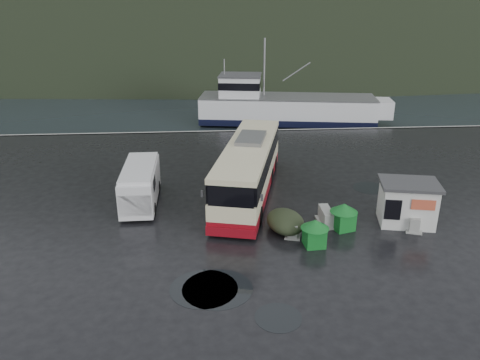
{
  "coord_description": "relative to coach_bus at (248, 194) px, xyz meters",
  "views": [
    {
      "loc": [
        -1.87,
        -24.11,
        12.26
      ],
      "look_at": [
        0.07,
        2.61,
        1.7
      ],
      "focal_mm": 35.0,
      "sensor_mm": 36.0,
      "label": 1
    }
  ],
  "objects": [
    {
      "name": "fishing_trawler",
      "position": [
        6.53,
        23.51,
        0.0
      ],
      "size": [
        23.73,
        8.6,
        9.29
      ],
      "primitive_type": null,
      "rotation": [
        0.0,
        0.0,
        -0.15
      ],
      "color": "silver",
      "rests_on": "ground"
    },
    {
      "name": "dome_tent",
      "position": [
        1.59,
        -5.37,
        0.0
      ],
      "size": [
        2.4,
        3.08,
        1.11
      ],
      "primitive_type": null,
      "rotation": [
        0.0,
        0.0,
        0.15
      ],
      "color": "#27301D",
      "rests_on": "ground"
    },
    {
      "name": "puddles",
      "position": [
        -0.32,
        -9.03,
        0.0
      ],
      "size": [
        14.06,
        15.44,
        0.01
      ],
      "color": "black",
      "rests_on": "ground"
    },
    {
      "name": "white_van",
      "position": [
        -6.9,
        -0.99,
        0.0
      ],
      "size": [
        2.16,
        6.06,
        2.52
      ],
      "primitive_type": null,
      "rotation": [
        0.0,
        0.0,
        0.01
      ],
      "color": "silver",
      "rests_on": "ground"
    },
    {
      "name": "jersey_barrier_b",
      "position": [
        4.06,
        -4.67,
        0.0
      ],
      "size": [
        0.89,
        1.77,
        0.89
      ],
      "primitive_type": null,
      "rotation": [
        0.0,
        0.0,
        -0.0
      ],
      "color": "#999993",
      "rests_on": "ground"
    },
    {
      "name": "quay_edge",
      "position": [
        -0.76,
        15.6,
        0.0
      ],
      "size": [
        160.0,
        0.6,
        1.5
      ],
      "primitive_type": "cube",
      "color": "#999993",
      "rests_on": "ground"
    },
    {
      "name": "coach_bus",
      "position": [
        0.0,
        0.0,
        0.0
      ],
      "size": [
        6.19,
        13.42,
        3.69
      ],
      "primitive_type": null,
      "rotation": [
        0.0,
        0.0,
        -0.24
      ],
      "color": "beige",
      "rests_on": "ground"
    },
    {
      "name": "jersey_barrier_c",
      "position": [
        8.91,
        -5.58,
        0.0
      ],
      "size": [
        1.39,
        1.89,
        0.85
      ],
      "primitive_type": null,
      "rotation": [
        0.0,
        0.0,
        -0.36
      ],
      "color": "#999993",
      "rests_on": "ground"
    },
    {
      "name": "waste_bin_left",
      "position": [
        2.83,
        -7.17,
        0.0
      ],
      "size": [
        1.16,
        1.16,
        1.49
      ],
      "primitive_type": null,
      "rotation": [
        0.0,
        0.0,
        0.09
      ],
      "color": "#126521",
      "rests_on": "ground"
    },
    {
      "name": "jersey_barrier_a",
      "position": [
        1.98,
        -5.78,
        0.0
      ],
      "size": [
        1.21,
        1.8,
        0.82
      ],
      "primitive_type": null,
      "rotation": [
        0.0,
        0.0,
        -0.25
      ],
      "color": "#999993",
      "rests_on": "ground"
    },
    {
      "name": "waste_bin_right",
      "position": [
        4.85,
        -5.42,
        0.0
      ],
      "size": [
        1.38,
        1.38,
        1.55
      ],
      "primitive_type": null,
      "rotation": [
        0.0,
        0.0,
        0.29
      ],
      "color": "#126521",
      "rests_on": "ground"
    },
    {
      "name": "headland",
      "position": [
        9.24,
        245.6,
        0.0
      ],
      "size": [
        780.0,
        540.0,
        570.0
      ],
      "primitive_type": "ellipsoid",
      "color": "black",
      "rests_on": "ground"
    },
    {
      "name": "ticket_kiosk",
      "position": [
        8.67,
        -4.92,
        0.0
      ],
      "size": [
        3.67,
        3.06,
        2.53
      ],
      "primitive_type": null,
      "rotation": [
        0.0,
        0.0,
        -0.21
      ],
      "color": "silver",
      "rests_on": "ground"
    },
    {
      "name": "ground",
      "position": [
        -0.76,
        -4.4,
        0.0
      ],
      "size": [
        160.0,
        160.0,
        0.0
      ],
      "primitive_type": "plane",
      "color": "black",
      "rests_on": "ground"
    },
    {
      "name": "harbor_water",
      "position": [
        -0.76,
        105.6,
        0.0
      ],
      "size": [
        300.0,
        180.0,
        0.02
      ],
      "primitive_type": "cube",
      "color": "black",
      "rests_on": "ground"
    }
  ]
}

